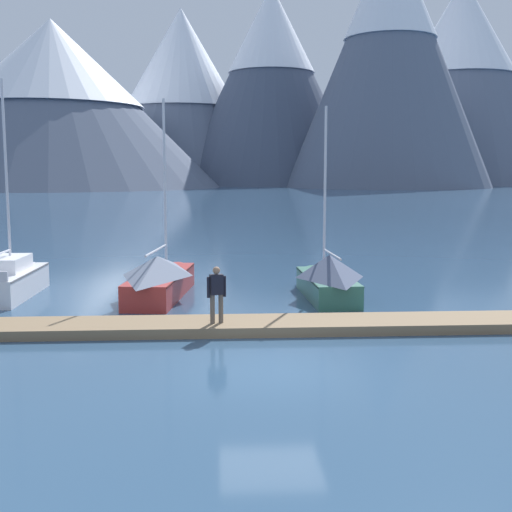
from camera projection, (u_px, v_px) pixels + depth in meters
name	position (u px, v px, depth m)	size (l,w,h in m)	color
ground_plane	(271.00, 370.00, 15.82)	(700.00, 700.00, 0.00)	#2D4C6B
mountain_central_massif	(53.00, 99.00, 175.75)	(89.21, 89.21, 44.52)	slate
mountain_shoulder_ridge	(182.00, 91.00, 212.92)	(62.49, 62.49, 56.36)	slate
mountain_east_summit	(271.00, 82.00, 202.61)	(59.15, 59.15, 60.58)	#424C60
mountain_rear_spur	(390.00, 54.00, 176.66)	(56.06, 56.06, 68.73)	slate
mountain_north_horn	(460.00, 77.00, 217.75)	(72.72, 72.72, 67.11)	slate
dock	(260.00, 325.00, 19.76)	(24.02, 2.10, 0.30)	#846B4C
sailboat_nearest_berth	(11.00, 279.00, 25.30)	(1.94, 5.95, 8.18)	silver
sailboat_second_berth	(162.00, 276.00, 24.99)	(2.48, 7.04, 7.51)	#B2332D
sailboat_mid_dock_port	(326.00, 276.00, 24.83)	(1.96, 6.12, 7.18)	#336B56
person_on_dock	(217.00, 291.00, 19.30)	(0.57, 0.32, 1.69)	brown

